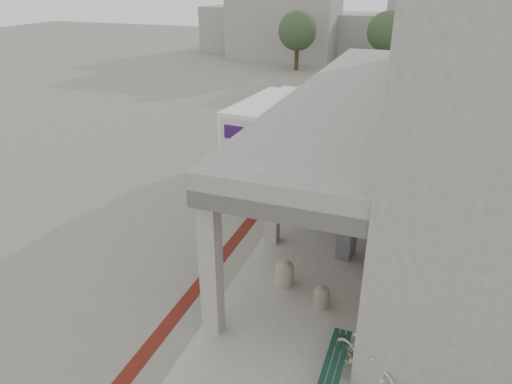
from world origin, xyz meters
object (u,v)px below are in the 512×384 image
at_px(bench, 335,362).
at_px(utility_cabinet, 347,242).
at_px(bicycle_cream, 364,360).
at_px(fedex_truck, 279,129).

bearing_deg(bench, utility_cabinet, 97.54).
distance_m(bench, bicycle_cream, 0.57).
bearing_deg(utility_cabinet, fedex_truck, 134.08).
height_order(fedex_truck, utility_cabinet, fedex_truck).
xyz_separation_m(bench, bicycle_cream, (0.53, 0.10, 0.16)).
xyz_separation_m(fedex_truck, utility_cabinet, (4.00, -6.25, -0.98)).
bearing_deg(bicycle_cream, fedex_truck, 60.51).
xyz_separation_m(fedex_truck, bench, (4.56, -10.50, -1.14)).
height_order(utility_cabinet, bicycle_cream, bicycle_cream).
distance_m(fedex_truck, bench, 11.50).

